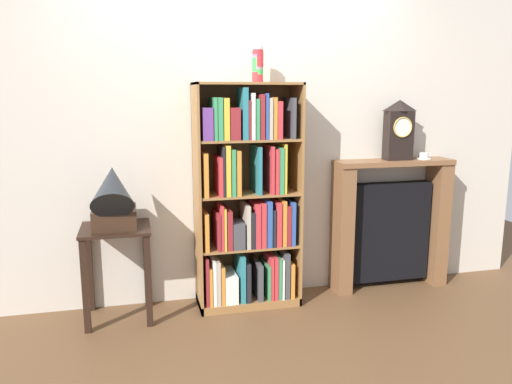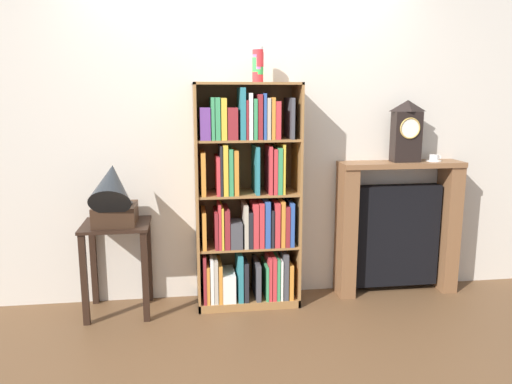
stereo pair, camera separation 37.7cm
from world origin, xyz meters
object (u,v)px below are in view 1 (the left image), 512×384
at_px(cup_stack, 258,65).
at_px(gramophone, 113,197).
at_px(mantel_clock, 399,130).
at_px(teacup_with_saucer, 424,156).
at_px(side_table_left, 117,253).
at_px(fireplace_mantel, 389,225).
at_px(bookshelf, 247,208).

height_order(cup_stack, gramophone, cup_stack).
relative_size(mantel_clock, teacup_with_saucer, 3.95).
bearing_deg(mantel_clock, side_table_left, -177.66).
distance_m(side_table_left, fireplace_mantel, 2.20).
xyz_separation_m(fireplace_mantel, teacup_with_saucer, (0.27, -0.02, 0.57)).
relative_size(bookshelf, side_table_left, 2.47).
relative_size(bookshelf, fireplace_mantel, 1.56).
relative_size(gramophone, fireplace_mantel, 0.49).
height_order(fireplace_mantel, mantel_clock, mantel_clock).
distance_m(gramophone, teacup_with_saucer, 2.48).
relative_size(cup_stack, mantel_clock, 0.52).
height_order(side_table_left, fireplace_mantel, fireplace_mantel).
height_order(bookshelf, side_table_left, bookshelf).
bearing_deg(gramophone, teacup_with_saucer, 3.95).
height_order(bookshelf, fireplace_mantel, bookshelf).
height_order(bookshelf, mantel_clock, bookshelf).
distance_m(bookshelf, gramophone, 0.98).
distance_m(side_table_left, mantel_clock, 2.37).
bearing_deg(fireplace_mantel, gramophone, -175.05).
distance_m(side_table_left, teacup_with_saucer, 2.54).
relative_size(bookshelf, teacup_with_saucer, 13.88).
relative_size(side_table_left, teacup_with_saucer, 5.62).
bearing_deg(side_table_left, gramophone, -90.00).
bearing_deg(bookshelf, side_table_left, -178.24).
relative_size(bookshelf, cup_stack, 6.73).
relative_size(cup_stack, fireplace_mantel, 0.23).
distance_m(cup_stack, mantel_clock, 1.28).
bearing_deg(gramophone, bookshelf, 6.33).
bearing_deg(teacup_with_saucer, fireplace_mantel, 175.79).
relative_size(side_table_left, gramophone, 1.29).
xyz_separation_m(bookshelf, mantel_clock, (1.26, 0.06, 0.56)).
bearing_deg(side_table_left, fireplace_mantel, 2.95).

